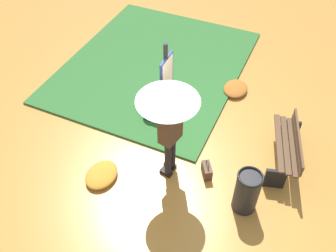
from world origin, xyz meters
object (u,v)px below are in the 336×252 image
person_with_umbrella (169,112)px  trash_bin (247,192)px  info_sign_post (166,88)px  handbag (207,170)px  park_bench (287,147)px

person_with_umbrella → trash_bin: (0.09, 1.41, -1.13)m
info_sign_post → trash_bin: size_ratio=2.76×
info_sign_post → trash_bin: 2.14m
handbag → park_bench: park_bench is taller
person_with_umbrella → trash_bin: 1.81m
person_with_umbrella → park_bench: bearing=122.4°
handbag → park_bench: (-0.88, 1.19, 0.28)m
trash_bin → person_with_umbrella: bearing=-93.6°
info_sign_post → handbag: (0.36, 0.95, -1.32)m
park_bench → trash_bin: trash_bin is taller
info_sign_post → trash_bin: (0.72, 1.74, -1.03)m
info_sign_post → handbag: bearing=69.5°
info_sign_post → handbag: info_sign_post is taller
info_sign_post → trash_bin: bearing=67.6°
person_with_umbrella → info_sign_post: (-0.63, -0.33, -0.11)m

